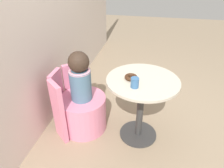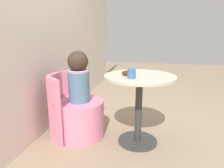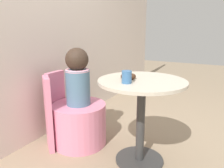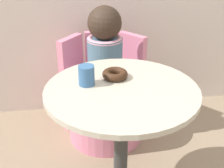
{
  "view_description": "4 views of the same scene",
  "coord_description": "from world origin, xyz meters",
  "px_view_note": "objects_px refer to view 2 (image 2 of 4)",
  "views": [
    {
      "loc": [
        -1.71,
        -0.04,
        1.69
      ],
      "look_at": [
        0.04,
        0.33,
        0.61
      ],
      "focal_mm": 32.0,
      "sensor_mm": 36.0,
      "label": 1
    },
    {
      "loc": [
        -1.97,
        -0.12,
        1.13
      ],
      "look_at": [
        -0.02,
        0.29,
        0.63
      ],
      "focal_mm": 32.0,
      "sensor_mm": 36.0,
      "label": 2
    },
    {
      "loc": [
        -1.62,
        -0.59,
        1.13
      ],
      "look_at": [
        0.05,
        0.32,
        0.65
      ],
      "focal_mm": 35.0,
      "sensor_mm": 36.0,
      "label": 3
    },
    {
      "loc": [
        -0.24,
        -1.23,
        1.4
      ],
      "look_at": [
        -0.01,
        0.31,
        0.6
      ],
      "focal_mm": 50.0,
      "sensor_mm": 36.0,
      "label": 4
    }
  ],
  "objects_px": {
    "round_table": "(139,94)",
    "donut": "(128,73)",
    "child_figure": "(79,77)",
    "cup": "(132,73)",
    "tub_chair": "(80,118)"
  },
  "relations": [
    {
      "from": "round_table",
      "to": "tub_chair",
      "type": "xyz_separation_m",
      "value": [
        0.0,
        0.65,
        -0.33
      ]
    },
    {
      "from": "round_table",
      "to": "cup",
      "type": "relative_size",
      "value": 7.74
    },
    {
      "from": "donut",
      "to": "cup",
      "type": "bearing_deg",
      "value": -160.31
    },
    {
      "from": "tub_chair",
      "to": "cup",
      "type": "distance_m",
      "value": 0.83
    },
    {
      "from": "round_table",
      "to": "donut",
      "type": "height_order",
      "value": "donut"
    },
    {
      "from": "round_table",
      "to": "child_figure",
      "type": "relative_size",
      "value": 1.33
    },
    {
      "from": "donut",
      "to": "cup",
      "type": "height_order",
      "value": "cup"
    },
    {
      "from": "tub_chair",
      "to": "donut",
      "type": "distance_m",
      "value": 0.76
    },
    {
      "from": "round_table",
      "to": "donut",
      "type": "relative_size",
      "value": 5.83
    },
    {
      "from": "child_figure",
      "to": "tub_chair",
      "type": "bearing_deg",
      "value": 180.0
    },
    {
      "from": "tub_chair",
      "to": "cup",
      "type": "height_order",
      "value": "cup"
    },
    {
      "from": "child_figure",
      "to": "donut",
      "type": "xyz_separation_m",
      "value": [
        -0.02,
        -0.53,
        0.06
      ]
    },
    {
      "from": "round_table",
      "to": "child_figure",
      "type": "distance_m",
      "value": 0.66
    },
    {
      "from": "round_table",
      "to": "child_figure",
      "type": "height_order",
      "value": "child_figure"
    },
    {
      "from": "child_figure",
      "to": "cup",
      "type": "height_order",
      "value": "child_figure"
    }
  ]
}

